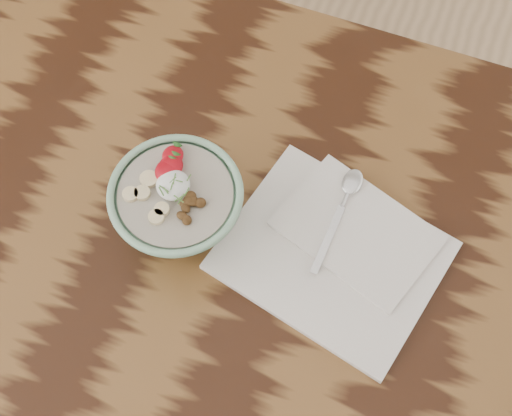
# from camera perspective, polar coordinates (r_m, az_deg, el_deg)

# --- Properties ---
(table) EXTENTS (1.60, 0.90, 0.75)m
(table) POSITION_cam_1_polar(r_m,az_deg,el_deg) (1.10, -9.02, -3.07)
(table) COLOR black
(table) RESTS_ON ground
(breakfast_bowl) EXTENTS (0.18, 0.18, 0.12)m
(breakfast_bowl) POSITION_cam_1_polar(r_m,az_deg,el_deg) (0.96, -6.27, 0.21)
(breakfast_bowl) COLOR #88B797
(breakfast_bowl) RESTS_ON table
(napkin) EXTENTS (0.33, 0.29, 0.02)m
(napkin) POSITION_cam_1_polar(r_m,az_deg,el_deg) (0.99, 6.52, -3.38)
(napkin) COLOR white
(napkin) RESTS_ON table
(spoon) EXTENTS (0.03, 0.17, 0.01)m
(spoon) POSITION_cam_1_polar(r_m,az_deg,el_deg) (1.01, 7.25, 0.97)
(spoon) COLOR silver
(spoon) RESTS_ON napkin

